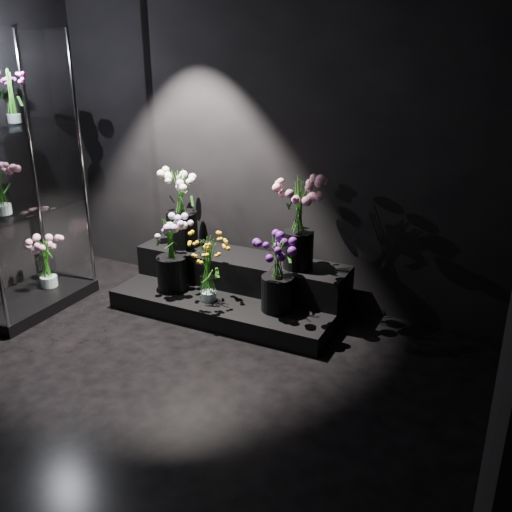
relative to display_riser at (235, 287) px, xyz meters
The scene contains 11 objects.
floor 1.64m from the display_riser, 86.12° to the right, with size 4.00×4.00×0.00m, color black.
wall_back 1.29m from the display_riser, 73.52° to the left, with size 4.00×4.00×0.00m, color black.
display_riser is the anchor object (origin of this frame).
display_case 1.98m from the display_riser, 153.71° to the right, with size 0.61×1.01×2.22m.
bouquet_orange_bells 0.40m from the display_riser, 107.16° to the right, with size 0.31×0.31×0.54m.
bouquet_lilac 0.63m from the display_riser, 153.79° to the right, with size 0.49×0.49×0.62m.
bouquet_purple 0.62m from the display_riser, 22.92° to the right, with size 0.42×0.42×0.61m.
bouquet_cream_roses 0.86m from the display_riser, 169.30° to the left, with size 0.41×0.41×0.68m.
bouquet_pink_roses 0.85m from the display_riser, ahead, with size 0.44×0.44×0.75m.
bouquet_case_magenta 2.33m from the display_riser, 158.78° to the right, with size 0.26×0.26×0.41m.
bouquet_case_base_pink 1.66m from the display_riser, 159.77° to the right, with size 0.40×0.40×0.45m.
Camera 1 is at (1.99, -2.25, 2.17)m, focal length 40.00 mm.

